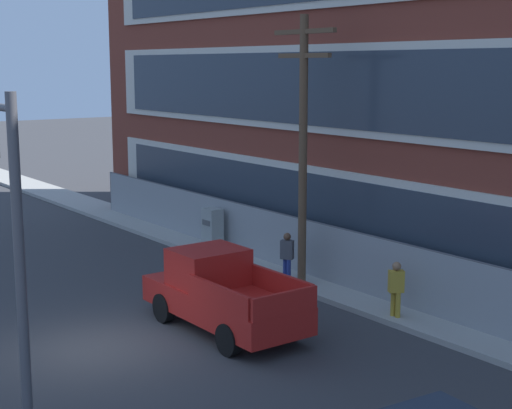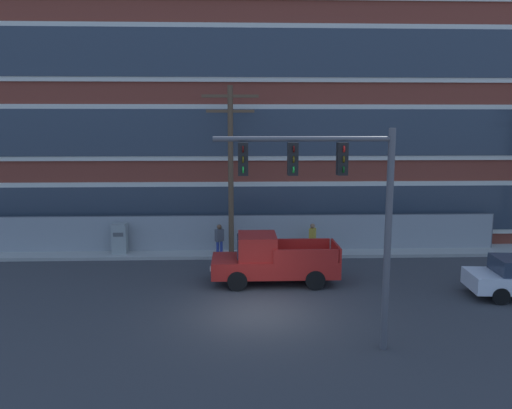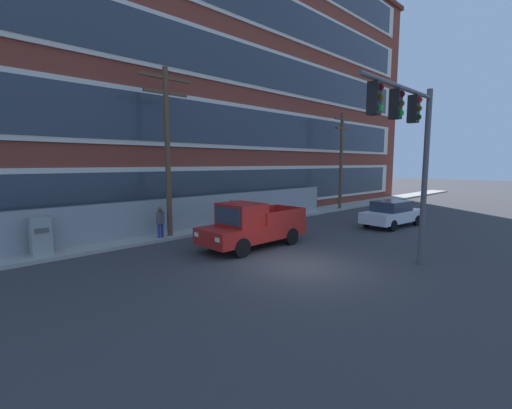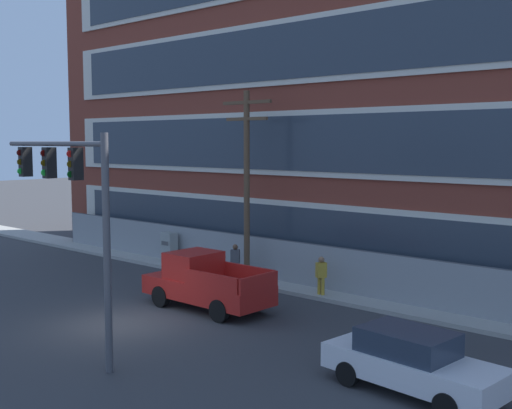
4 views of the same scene
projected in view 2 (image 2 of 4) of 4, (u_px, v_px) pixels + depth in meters
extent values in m
plane|color=#38383A|center=(258.00, 314.00, 17.44)|extent=(160.00, 160.00, 0.00)
cube|color=#9E9B93|center=(252.00, 252.00, 25.50)|extent=(80.00, 2.06, 0.16)
cube|color=brown|center=(338.00, 67.00, 29.32)|extent=(45.22, 8.43, 19.79)
cube|color=beige|center=(350.00, 208.00, 26.32)|extent=(41.61, 0.10, 2.85)
cube|color=#2D3844|center=(350.00, 208.00, 26.26)|extent=(39.80, 0.06, 2.37)
cube|color=beige|center=(352.00, 133.00, 25.69)|extent=(41.61, 0.10, 2.85)
cube|color=#2D3844|center=(352.00, 133.00, 25.63)|extent=(39.80, 0.06, 2.37)
cube|color=beige|center=(355.00, 53.00, 25.07)|extent=(41.61, 0.10, 2.85)
cube|color=#2D3844|center=(355.00, 53.00, 25.01)|extent=(39.80, 0.06, 2.37)
cube|color=gray|center=(217.00, 234.00, 25.54)|extent=(28.68, 0.04, 1.95)
cylinder|color=#4C4C51|center=(492.00, 232.00, 26.06)|extent=(0.06, 0.06, 1.95)
cylinder|color=#4C4C51|center=(217.00, 216.00, 25.39)|extent=(28.68, 0.05, 0.05)
cylinder|color=#4C4C51|center=(388.00, 242.00, 14.20)|extent=(0.20, 0.20, 6.45)
cylinder|color=#4C4C51|center=(303.00, 139.00, 13.65)|extent=(4.94, 0.14, 0.14)
cube|color=black|center=(342.00, 159.00, 13.77)|extent=(0.28, 0.32, 0.90)
cylinder|color=red|center=(344.00, 149.00, 13.55)|extent=(0.04, 0.18, 0.18)
cylinder|color=#503E08|center=(344.00, 159.00, 13.60)|extent=(0.04, 0.18, 0.18)
cylinder|color=#0A4011|center=(343.00, 170.00, 13.64)|extent=(0.04, 0.18, 0.18)
cube|color=black|center=(293.00, 159.00, 13.72)|extent=(0.28, 0.32, 0.90)
cylinder|color=#4B0807|center=(294.00, 149.00, 13.50)|extent=(0.04, 0.18, 0.18)
cylinder|color=#503E08|center=(294.00, 159.00, 13.55)|extent=(0.04, 0.18, 0.18)
cylinder|color=green|center=(293.00, 170.00, 13.59)|extent=(0.04, 0.18, 0.18)
cube|color=black|center=(243.00, 159.00, 13.68)|extent=(0.28, 0.32, 0.90)
cylinder|color=#4B0807|center=(243.00, 149.00, 13.45)|extent=(0.04, 0.18, 0.18)
cylinder|color=#503E08|center=(243.00, 160.00, 13.50)|extent=(0.04, 0.18, 0.18)
cylinder|color=green|center=(243.00, 170.00, 13.54)|extent=(0.04, 0.18, 0.18)
cube|color=#AD1E19|center=(275.00, 265.00, 20.71)|extent=(5.19, 2.02, 0.70)
cube|color=#AD1E19|center=(257.00, 246.00, 20.55)|extent=(1.56, 1.85, 0.97)
cube|color=#283342|center=(238.00, 246.00, 20.52)|extent=(0.06, 1.65, 0.73)
cube|color=#AD1E19|center=(306.00, 256.00, 19.73)|extent=(2.59, 0.13, 0.56)
cube|color=#AD1E19|center=(300.00, 245.00, 21.59)|extent=(2.59, 0.13, 0.56)
cube|color=#AD1E19|center=(336.00, 250.00, 20.71)|extent=(0.10, 1.93, 0.56)
cylinder|color=black|center=(237.00, 281.00, 19.80)|extent=(0.80, 0.26, 0.80)
cylinder|color=black|center=(237.00, 268.00, 21.62)|extent=(0.80, 0.26, 0.80)
cylinder|color=black|center=(315.00, 280.00, 19.92)|extent=(0.80, 0.26, 0.80)
cylinder|color=black|center=(308.00, 267.00, 21.74)|extent=(0.80, 0.26, 0.80)
cube|color=white|center=(211.00, 269.00, 19.90)|extent=(0.06, 0.24, 0.16)
cube|color=white|center=(212.00, 259.00, 21.29)|extent=(0.06, 0.24, 0.16)
cylinder|color=black|center=(483.00, 282.00, 19.88)|extent=(0.65, 0.25, 0.64)
cylinder|color=black|center=(500.00, 296.00, 18.27)|extent=(0.65, 0.25, 0.64)
cylinder|color=brown|center=(231.00, 174.00, 24.23)|extent=(0.26, 0.26, 8.38)
cube|color=brown|center=(230.00, 96.00, 23.65)|extent=(2.71, 0.14, 0.14)
cube|color=brown|center=(230.00, 111.00, 23.76)|extent=(2.30, 0.14, 0.14)
cube|color=#939993|center=(120.00, 240.00, 24.88)|extent=(0.72, 0.54, 1.69)
cube|color=#515151|center=(118.00, 235.00, 24.55)|extent=(0.50, 0.02, 0.20)
cylinder|color=#B7932D|center=(310.00, 248.00, 24.92)|extent=(0.14, 0.14, 0.85)
cylinder|color=#B7932D|center=(314.00, 248.00, 24.92)|extent=(0.14, 0.14, 0.85)
cube|color=#B7932D|center=(312.00, 234.00, 24.81)|extent=(0.40, 0.47, 0.60)
sphere|color=#8C6647|center=(313.00, 226.00, 24.74)|extent=(0.24, 0.24, 0.24)
cylinder|color=navy|center=(218.00, 250.00, 24.68)|extent=(0.14, 0.14, 0.85)
cylinder|color=navy|center=(221.00, 250.00, 24.68)|extent=(0.14, 0.14, 0.85)
cube|color=#4C4C51|center=(219.00, 235.00, 24.57)|extent=(0.47, 0.42, 0.60)
sphere|color=brown|center=(219.00, 227.00, 24.50)|extent=(0.24, 0.24, 0.24)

